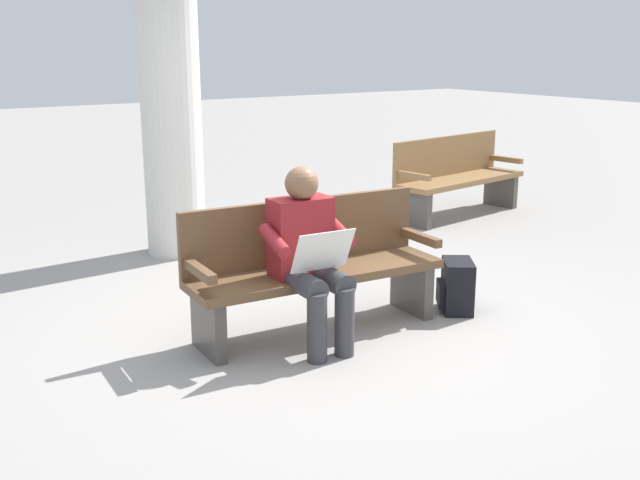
# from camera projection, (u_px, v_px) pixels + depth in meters

# --- Properties ---
(ground_plane) EXTENTS (40.00, 40.00, 0.00)m
(ground_plane) POSITION_uv_depth(u_px,v_px,m) (317.00, 331.00, 5.30)
(ground_plane) COLOR gray
(bench_near) EXTENTS (1.83, 0.62, 0.90)m
(bench_near) POSITION_uv_depth(u_px,v_px,m) (312.00, 265.00, 5.25)
(bench_near) COLOR brown
(bench_near) RESTS_ON ground
(person_seated) EXTENTS (0.59, 0.59, 1.18)m
(person_seated) POSITION_uv_depth(u_px,v_px,m) (309.00, 253.00, 4.93)
(person_seated) COLOR maroon
(person_seated) RESTS_ON ground
(backpack) EXTENTS (0.37, 0.39, 0.39)m
(backpack) POSITION_uv_depth(u_px,v_px,m) (457.00, 286.00, 5.66)
(backpack) COLOR black
(backpack) RESTS_ON ground
(bench_far) EXTENTS (1.85, 0.74, 0.90)m
(bench_far) POSITION_uv_depth(u_px,v_px,m) (456.00, 176.00, 8.73)
(bench_far) COLOR olive
(bench_far) RESTS_ON ground
(support_pillar) EXTENTS (0.55, 0.55, 3.40)m
(support_pillar) POSITION_uv_depth(u_px,v_px,m) (169.00, 70.00, 6.86)
(support_pillar) COLOR silver
(support_pillar) RESTS_ON ground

